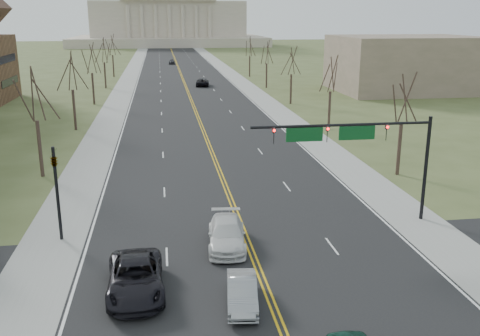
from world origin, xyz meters
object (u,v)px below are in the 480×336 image
object	(u,v)px
car_sb_inner_second	(227,234)
car_far_nb	(202,82)
car_sb_inner_lead	(242,292)
signal_left	(56,183)
car_sb_outer_lead	(136,278)
signal_mast	(356,140)
car_far_sb	(172,62)

from	to	relation	value
car_sb_inner_second	car_far_nb	size ratio (longest dim) A/B	1.01
car_sb_inner_lead	car_far_nb	distance (m)	84.77
car_sb_inner_lead	car_sb_inner_second	bearing A→B (deg)	95.61
signal_left	car_sb_outer_lead	distance (m)	9.43
car_sb_inner_second	car_far_nb	xyz separation A→B (m)	(4.72, 77.67, -0.04)
signal_left	car_sb_inner_second	xyz separation A→B (m)	(10.15, -2.54, -2.91)
signal_left	signal_mast	bearing A→B (deg)	-0.00
car_far_nb	signal_left	bearing A→B (deg)	84.75
car_far_nb	car_far_sb	bearing A→B (deg)	-78.73
car_sb_inner_second	car_sb_outer_lead	bearing A→B (deg)	-130.83
car_sb_outer_lead	car_sb_inner_second	world-z (taller)	car_sb_outer_lead
car_sb_inner_lead	car_sb_inner_second	world-z (taller)	car_sb_inner_second
car_sb_outer_lead	car_far_nb	xyz separation A→B (m)	(9.96, 82.65, -0.09)
car_sb_outer_lead	car_far_sb	world-z (taller)	car_sb_outer_lead
car_sb_inner_lead	car_sb_outer_lead	distance (m)	5.50
car_sb_outer_lead	car_sb_inner_second	size ratio (longest dim) A/B	1.11
car_sb_inner_second	car_far_sb	xyz separation A→B (m)	(-0.11, 129.39, -0.07)
signal_mast	car_far_nb	bearing A→B (deg)	93.11
car_sb_inner_lead	car_far_nb	size ratio (longest dim) A/B	0.76
car_far_nb	car_far_sb	xyz separation A→B (m)	(-4.83, 51.72, -0.03)
car_far_nb	car_sb_inner_lead	bearing A→B (deg)	92.67
signal_mast	car_sb_inner_second	bearing A→B (deg)	-163.88
signal_left	car_sb_inner_lead	world-z (taller)	signal_left
signal_left	car_far_sb	distance (m)	127.28
signal_mast	car_far_sb	bearing A→B (deg)	94.02
car_sb_inner_lead	car_sb_outer_lead	bearing A→B (deg)	165.41
car_sb_inner_lead	car_sb_inner_second	distance (m)	6.96
signal_left	car_far_sb	size ratio (longest dim) A/B	1.42
signal_mast	car_sb_inner_second	size ratio (longest dim) A/B	2.23
signal_mast	car_sb_inner_second	distance (m)	10.41
car_far_sb	car_sb_inner_lead	bearing A→B (deg)	-87.37
signal_left	car_far_sb	bearing A→B (deg)	85.47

